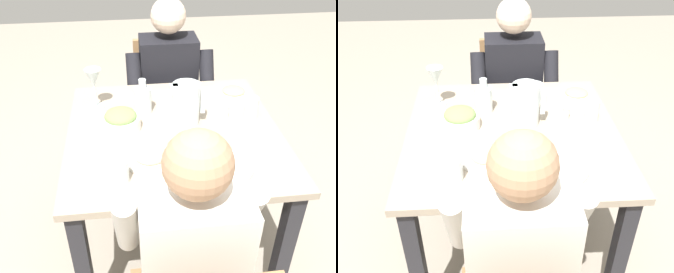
% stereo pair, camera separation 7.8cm
% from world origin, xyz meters
% --- Properties ---
extents(ground_plane, '(8.00, 8.00, 0.00)m').
position_xyz_m(ground_plane, '(0.00, 0.00, 0.00)').
color(ground_plane, gray).
extents(dining_table, '(0.92, 0.92, 0.74)m').
position_xyz_m(dining_table, '(0.00, 0.00, 0.62)').
color(dining_table, gray).
rests_on(dining_table, ground_plane).
extents(chair_far, '(0.40, 0.40, 0.85)m').
position_xyz_m(chair_far, '(0.05, 0.75, 0.48)').
color(chair_far, '#997047').
rests_on(chair_far, ground_plane).
extents(diner_near, '(0.48, 0.53, 1.15)m').
position_xyz_m(diner_near, '(-0.02, -0.54, 0.62)').
color(diner_near, silver).
rests_on(diner_near, ground_plane).
extents(diner_far, '(0.48, 0.53, 1.15)m').
position_xyz_m(diner_far, '(0.05, 0.54, 0.62)').
color(diner_far, black).
rests_on(diner_far, ground_plane).
extents(water_pitcher, '(0.16, 0.12, 0.19)m').
position_xyz_m(water_pitcher, '(0.06, 0.06, 0.84)').
color(water_pitcher, silver).
rests_on(water_pitcher, dining_table).
extents(salad_bowl, '(0.17, 0.17, 0.09)m').
position_xyz_m(salad_bowl, '(-0.23, 0.04, 0.78)').
color(salad_bowl, white).
rests_on(salad_bowl, dining_table).
extents(plate_beans, '(0.21, 0.21, 0.05)m').
position_xyz_m(plate_beans, '(-0.12, -0.20, 0.76)').
color(plate_beans, white).
rests_on(plate_beans, dining_table).
extents(plate_yoghurt, '(0.22, 0.22, 0.04)m').
position_xyz_m(plate_yoghurt, '(0.15, -0.29, 0.76)').
color(plate_yoghurt, white).
rests_on(plate_yoghurt, dining_table).
extents(plate_fries, '(0.19, 0.19, 0.04)m').
position_xyz_m(plate_fries, '(0.35, 0.30, 0.75)').
color(plate_fries, white).
rests_on(plate_fries, dining_table).
extents(water_glass_far_left, '(0.07, 0.07, 0.09)m').
position_xyz_m(water_glass_far_left, '(0.13, 0.26, 0.79)').
color(water_glass_far_left, silver).
rests_on(water_glass_far_left, dining_table).
extents(water_glass_near_right, '(0.06, 0.06, 0.10)m').
position_xyz_m(water_glass_near_right, '(0.36, 0.07, 0.79)').
color(water_glass_near_right, silver).
rests_on(water_glass_near_right, dining_table).
extents(water_glass_far_right, '(0.06, 0.06, 0.09)m').
position_xyz_m(water_glass_far_right, '(-0.23, -0.31, 0.79)').
color(water_glass_far_right, silver).
rests_on(water_glass_far_right, dining_table).
extents(wine_glass, '(0.08, 0.08, 0.20)m').
position_xyz_m(wine_glass, '(-0.34, 0.25, 0.88)').
color(wine_glass, silver).
rests_on(wine_glass, dining_table).
extents(oil_carafe, '(0.08, 0.08, 0.16)m').
position_xyz_m(oil_carafe, '(-0.12, 0.18, 0.80)').
color(oil_carafe, silver).
rests_on(oil_carafe, dining_table).
extents(salt_shaker, '(0.03, 0.03, 0.05)m').
position_xyz_m(salt_shaker, '(0.25, 0.09, 0.77)').
color(salt_shaker, white).
rests_on(salt_shaker, dining_table).
extents(fork_near, '(0.17, 0.05, 0.01)m').
position_xyz_m(fork_near, '(0.11, 0.32, 0.75)').
color(fork_near, silver).
rests_on(fork_near, dining_table).
extents(knife_near, '(0.18, 0.06, 0.01)m').
position_xyz_m(knife_near, '(0.18, 0.37, 0.75)').
color(knife_near, silver).
rests_on(knife_near, dining_table).
extents(fork_far, '(0.17, 0.08, 0.01)m').
position_xyz_m(fork_far, '(-0.09, -0.38, 0.75)').
color(fork_far, silver).
rests_on(fork_far, dining_table).
extents(knife_far, '(0.19, 0.04, 0.01)m').
position_xyz_m(knife_far, '(-0.06, 0.35, 0.75)').
color(knife_far, silver).
rests_on(knife_far, dining_table).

